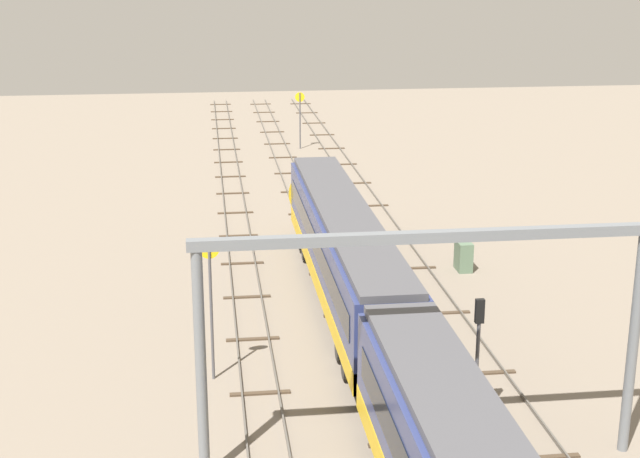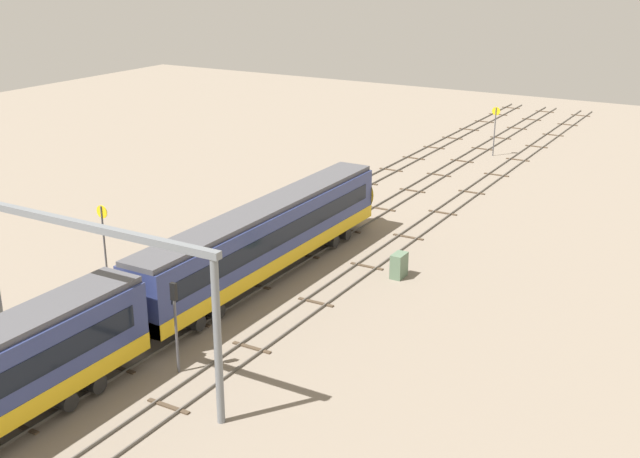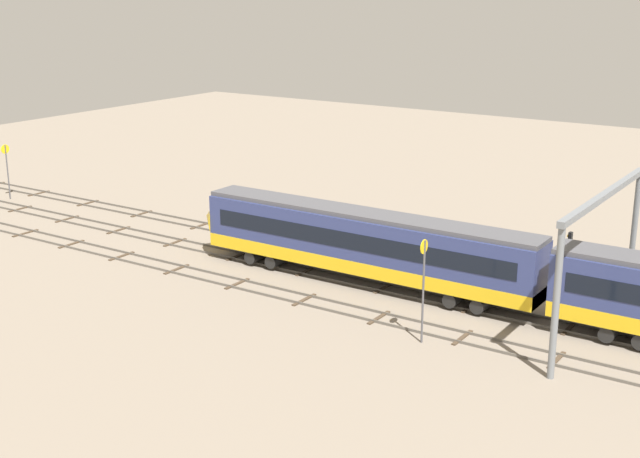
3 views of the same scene
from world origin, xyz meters
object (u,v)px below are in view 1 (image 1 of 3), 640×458
object	(u,v)px
overhead_gantry	(425,297)
speed_sign_near_foreground	(211,294)
relay_cabinet	(464,256)
signal_light_trackside_departure	(478,343)
speed_sign_mid_trackside	(300,113)

from	to	relation	value
overhead_gantry	speed_sign_near_foreground	xyz separation A→B (m)	(7.48, 6.87, -2.36)
speed_sign_near_foreground	relay_cabinet	xyz separation A→B (m)	(11.98, -13.86, -2.87)
signal_light_trackside_departure	overhead_gantry	bearing A→B (deg)	134.10
speed_sign_near_foreground	relay_cabinet	distance (m)	18.55
overhead_gantry	speed_sign_mid_trackside	world-z (taller)	overhead_gantry
overhead_gantry	signal_light_trackside_departure	xyz separation A→B (m)	(2.58, -2.66, -2.88)
overhead_gantry	speed_sign_mid_trackside	bearing A→B (deg)	-1.66
overhead_gantry	relay_cabinet	distance (m)	21.33
speed_sign_mid_trackside	signal_light_trackside_departure	xyz separation A→B (m)	(-51.72, -1.08, -0.09)
speed_sign_near_foreground	signal_light_trackside_departure	size ratio (longest dim) A/B	1.22
overhead_gantry	relay_cabinet	xyz separation A→B (m)	(19.46, -6.99, -5.23)
overhead_gantry	speed_sign_mid_trackside	xyz separation A→B (m)	(54.30, -1.58, -2.79)
overhead_gantry	relay_cabinet	size ratio (longest dim) A/B	9.27
speed_sign_near_foreground	signal_light_trackside_departure	distance (m)	10.73
speed_sign_near_foreground	speed_sign_mid_trackside	xyz separation A→B (m)	(46.82, -8.45, -0.43)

